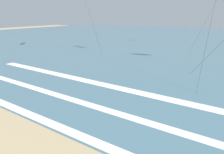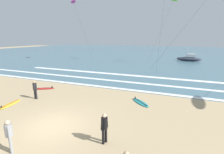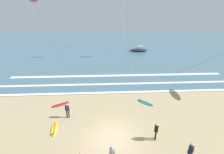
{
  "view_description": "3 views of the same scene",
  "coord_description": "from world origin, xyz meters",
  "px_view_note": "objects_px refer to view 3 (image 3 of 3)",
  "views": [
    {
      "loc": [
        5.68,
        2.66,
        5.55
      ],
      "look_at": [
        0.37,
        11.18,
        2.22
      ],
      "focal_mm": 30.24,
      "sensor_mm": 36.0,
      "label": 1
    },
    {
      "loc": [
        6.55,
        -7.0,
        5.17
      ],
      "look_at": [
        0.18,
        9.53,
        0.88
      ],
      "focal_mm": 26.3,
      "sensor_mm": 36.0,
      "label": 2
    },
    {
      "loc": [
        -0.6,
        -10.55,
        9.81
      ],
      "look_at": [
        0.37,
        7.93,
        2.45
      ],
      "focal_mm": 25.12,
      "sensor_mm": 36.0,
      "label": 3
    }
  ],
  "objects_px": {
    "surfer_left_near": "(67,109)",
    "offshore_boat": "(139,50)",
    "surfer_background_far": "(156,130)",
    "surfboard_near_water": "(54,129)",
    "kite_magenta_mid_center": "(34,1)",
    "surfboard_right_spare": "(60,105)",
    "surfer_left_far": "(191,151)",
    "surfboard_foreground_flat": "(145,103)",
    "surfer_right_near": "(112,153)"
  },
  "relations": [
    {
      "from": "surfer_background_far",
      "to": "surfer_right_near",
      "type": "xyz_separation_m",
      "value": [
        -3.76,
        -2.16,
        0.0
      ]
    },
    {
      "from": "surfboard_near_water",
      "to": "surfboard_foreground_flat",
      "type": "bearing_deg",
      "value": 23.15
    },
    {
      "from": "surfer_left_near",
      "to": "surfboard_foreground_flat",
      "type": "bearing_deg",
      "value": 15.16
    },
    {
      "from": "surfer_background_far",
      "to": "kite_magenta_mid_center",
      "type": "xyz_separation_m",
      "value": [
        -17.85,
        24.87,
        11.36
      ]
    },
    {
      "from": "surfer_right_near",
      "to": "offshore_boat",
      "type": "xyz_separation_m",
      "value": [
        9.66,
        36.0,
        -0.4
      ]
    },
    {
      "from": "surfer_background_far",
      "to": "offshore_boat",
      "type": "bearing_deg",
      "value": 80.1
    },
    {
      "from": "surfboard_foreground_flat",
      "to": "surfboard_right_spare",
      "type": "bearing_deg",
      "value": 179.43
    },
    {
      "from": "surfer_background_far",
      "to": "surfer_left_far",
      "type": "bearing_deg",
      "value": -51.74
    },
    {
      "from": "surfer_background_far",
      "to": "offshore_boat",
      "type": "relative_size",
      "value": 0.3
    },
    {
      "from": "surfer_background_far",
      "to": "surfboard_foreground_flat",
      "type": "bearing_deg",
      "value": 83.76
    },
    {
      "from": "surfer_background_far",
      "to": "kite_magenta_mid_center",
      "type": "distance_m",
      "value": 32.65
    },
    {
      "from": "surfer_left_near",
      "to": "offshore_boat",
      "type": "xyz_separation_m",
      "value": [
        13.9,
        30.37,
        -0.4
      ]
    },
    {
      "from": "surfer_left_near",
      "to": "kite_magenta_mid_center",
      "type": "xyz_separation_m",
      "value": [
        -9.86,
        21.4,
        11.36
      ]
    },
    {
      "from": "surfer_right_near",
      "to": "surfboard_near_water",
      "type": "distance_m",
      "value": 6.5
    },
    {
      "from": "surfer_left_near",
      "to": "surfer_right_near",
      "type": "height_order",
      "value": "same"
    },
    {
      "from": "surfer_right_near",
      "to": "surfboard_foreground_flat",
      "type": "bearing_deg",
      "value": 61.12
    },
    {
      "from": "surfboard_near_water",
      "to": "offshore_boat",
      "type": "xyz_separation_m",
      "value": [
        14.8,
        32.11,
        0.51
      ]
    },
    {
      "from": "kite_magenta_mid_center",
      "to": "surfer_right_near",
      "type": "bearing_deg",
      "value": -62.46
    },
    {
      "from": "surfboard_foreground_flat",
      "to": "kite_magenta_mid_center",
      "type": "height_order",
      "value": "kite_magenta_mid_center"
    },
    {
      "from": "surfer_left_far",
      "to": "surfboard_near_water",
      "type": "bearing_deg",
      "value": 159.64
    },
    {
      "from": "surfer_background_far",
      "to": "kite_magenta_mid_center",
      "type": "relative_size",
      "value": 0.13
    },
    {
      "from": "surfer_background_far",
      "to": "surfer_right_near",
      "type": "bearing_deg",
      "value": -150.15
    },
    {
      "from": "kite_magenta_mid_center",
      "to": "offshore_boat",
      "type": "relative_size",
      "value": 2.4
    },
    {
      "from": "surfer_right_near",
      "to": "offshore_boat",
      "type": "relative_size",
      "value": 0.3
    },
    {
      "from": "surfboard_near_water",
      "to": "offshore_boat",
      "type": "bearing_deg",
      "value": 65.26
    },
    {
      "from": "surfer_left_far",
      "to": "kite_magenta_mid_center",
      "type": "distance_m",
      "value": 35.31
    },
    {
      "from": "surfer_left_far",
      "to": "surfboard_foreground_flat",
      "type": "relative_size",
      "value": 0.84
    },
    {
      "from": "surfer_right_near",
      "to": "offshore_boat",
      "type": "bearing_deg",
      "value": 74.97
    },
    {
      "from": "surfboard_right_spare",
      "to": "surfboard_foreground_flat",
      "type": "distance_m",
      "value": 10.04
    },
    {
      "from": "surfer_background_far",
      "to": "surfer_left_far",
      "type": "height_order",
      "value": "same"
    },
    {
      "from": "surfer_left_far",
      "to": "surfboard_foreground_flat",
      "type": "bearing_deg",
      "value": 97.89
    },
    {
      "from": "surfboard_right_spare",
      "to": "offshore_boat",
      "type": "relative_size",
      "value": 0.41
    },
    {
      "from": "surfer_background_far",
      "to": "surfboard_near_water",
      "type": "bearing_deg",
      "value": 168.97
    },
    {
      "from": "surfer_right_near",
      "to": "surfboard_right_spare",
      "type": "bearing_deg",
      "value": 125.0
    },
    {
      "from": "surfboard_near_water",
      "to": "kite_magenta_mid_center",
      "type": "distance_m",
      "value": 27.68
    },
    {
      "from": "surfboard_near_water",
      "to": "offshore_boat",
      "type": "distance_m",
      "value": 35.36
    },
    {
      "from": "surfboard_near_water",
      "to": "surfboard_foreground_flat",
      "type": "distance_m",
      "value": 10.36
    },
    {
      "from": "surfer_background_far",
      "to": "surfer_left_near",
      "type": "height_order",
      "value": "same"
    },
    {
      "from": "kite_magenta_mid_center",
      "to": "offshore_boat",
      "type": "distance_m",
      "value": 27.98
    },
    {
      "from": "surfer_left_near",
      "to": "surfboard_near_water",
      "type": "height_order",
      "value": "surfer_left_near"
    },
    {
      "from": "surfboard_near_water",
      "to": "surfboard_right_spare",
      "type": "relative_size",
      "value": 1.02
    },
    {
      "from": "surfer_background_far",
      "to": "surfboard_near_water",
      "type": "distance_m",
      "value": 9.1
    },
    {
      "from": "surfer_left_far",
      "to": "kite_magenta_mid_center",
      "type": "relative_size",
      "value": 0.13
    },
    {
      "from": "surfboard_foreground_flat",
      "to": "offshore_boat",
      "type": "height_order",
      "value": "offshore_boat"
    },
    {
      "from": "surfboard_foreground_flat",
      "to": "surfer_left_near",
      "type": "bearing_deg",
      "value": -164.84
    },
    {
      "from": "surfer_left_near",
      "to": "surfer_right_near",
      "type": "distance_m",
      "value": 7.04
    },
    {
      "from": "surfboard_near_water",
      "to": "surfboard_right_spare",
      "type": "xyz_separation_m",
      "value": [
        -0.51,
        4.17,
        0.0
      ]
    },
    {
      "from": "surfer_left_near",
      "to": "surfboard_right_spare",
      "type": "height_order",
      "value": "surfer_left_near"
    },
    {
      "from": "surfboard_right_spare",
      "to": "kite_magenta_mid_center",
      "type": "xyz_separation_m",
      "value": [
        -8.45,
        18.96,
        12.27
      ]
    },
    {
      "from": "surfer_right_near",
      "to": "offshore_boat",
      "type": "height_order",
      "value": "offshore_boat"
    }
  ]
}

